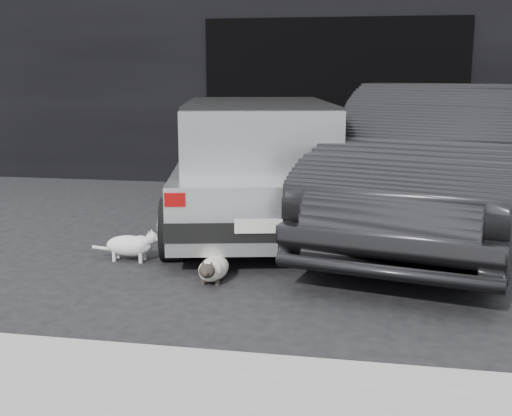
% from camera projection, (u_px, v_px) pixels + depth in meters
% --- Properties ---
extents(ground, '(80.00, 80.00, 0.00)m').
position_uv_depth(ground, '(206.00, 253.00, 6.51)').
color(ground, black).
rests_on(ground, ground).
extents(building_facade, '(34.00, 4.00, 5.00)m').
position_uv_depth(building_facade, '(342.00, 32.00, 11.58)').
color(building_facade, black).
rests_on(building_facade, ground).
extents(garage_opening, '(4.00, 0.10, 2.60)m').
position_uv_depth(garage_opening, '(333.00, 104.00, 9.90)').
color(garage_opening, black).
rests_on(garage_opening, ground).
extents(curb, '(18.00, 0.25, 0.12)m').
position_uv_depth(curb, '(258.00, 372.00, 3.82)').
color(curb, gray).
rests_on(curb, ground).
extents(silver_hatchback, '(2.64, 4.29, 1.48)m').
position_uv_depth(silver_hatchback, '(257.00, 159.00, 7.44)').
color(silver_hatchback, '#BBBDC0').
rests_on(silver_hatchback, ground).
extents(second_car, '(2.84, 5.33, 1.67)m').
position_uv_depth(second_car, '(434.00, 162.00, 7.02)').
color(second_car, black).
rests_on(second_car, ground).
extents(cat_siamese, '(0.25, 0.74, 0.25)m').
position_uv_depth(cat_siamese, '(213.00, 269.00, 5.61)').
color(cat_siamese, beige).
rests_on(cat_siamese, ground).
extents(cat_white, '(0.70, 0.24, 0.32)m').
position_uv_depth(cat_white, '(132.00, 245.00, 6.22)').
color(cat_white, silver).
rests_on(cat_white, ground).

